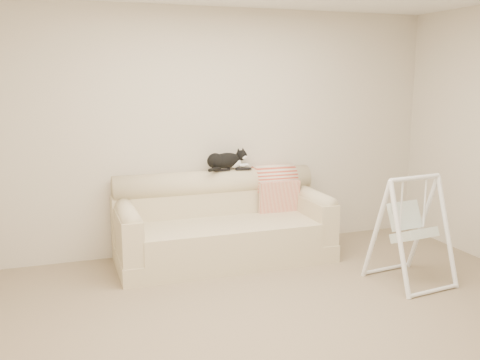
# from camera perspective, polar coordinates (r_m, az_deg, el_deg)

# --- Properties ---
(ground_plane) EXTENTS (5.00, 5.00, 0.00)m
(ground_plane) POSITION_cam_1_polar(r_m,az_deg,el_deg) (4.33, 5.51, -14.84)
(ground_plane) COLOR #7E6E59
(ground_plane) RESTS_ON ground
(room_shell) EXTENTS (5.04, 4.04, 2.60)m
(room_shell) POSITION_cam_1_polar(r_m,az_deg,el_deg) (3.92, 5.92, 5.70)
(room_shell) COLOR beige
(room_shell) RESTS_ON ground
(sofa) EXTENTS (2.20, 0.93, 0.90)m
(sofa) POSITION_cam_1_polar(r_m,az_deg,el_deg) (5.60, -1.91, -4.91)
(sofa) COLOR beige
(sofa) RESTS_ON ground
(remote_a) EXTENTS (0.19, 0.08, 0.03)m
(remote_a) POSITION_cam_1_polar(r_m,az_deg,el_deg) (5.70, -1.95, 1.13)
(remote_a) COLOR black
(remote_a) RESTS_ON sofa
(remote_b) EXTENTS (0.17, 0.07, 0.02)m
(remote_b) POSITION_cam_1_polar(r_m,az_deg,el_deg) (5.77, 0.37, 1.23)
(remote_b) COLOR black
(remote_b) RESTS_ON sofa
(tuxedo_cat) EXTENTS (0.53, 0.36, 0.22)m
(tuxedo_cat) POSITION_cam_1_polar(r_m,az_deg,el_deg) (5.72, -1.51, 2.10)
(tuxedo_cat) COLOR black
(tuxedo_cat) RESTS_ON sofa
(throw_blanket) EXTENTS (0.46, 0.38, 0.58)m
(throw_blanket) POSITION_cam_1_polar(r_m,az_deg,el_deg) (5.95, 3.68, -0.27)
(throw_blanket) COLOR #C43F29
(throw_blanket) RESTS_ON sofa
(baby_swing) EXTENTS (0.69, 0.73, 1.01)m
(baby_swing) POSITION_cam_1_polar(r_m,az_deg,el_deg) (5.18, 17.78, -5.03)
(baby_swing) COLOR white
(baby_swing) RESTS_ON ground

